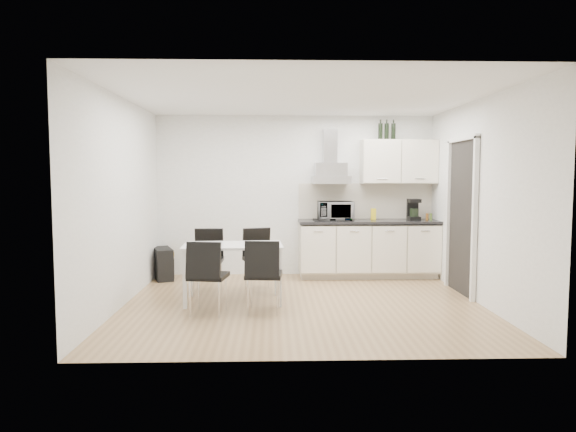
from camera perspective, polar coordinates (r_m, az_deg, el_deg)
name	(u,v)px	position (r m, az deg, el deg)	size (l,w,h in m)	color
ground	(302,304)	(6.62, 1.61, -9.74)	(4.50, 4.50, 0.00)	#A38257
wall_back	(296,196)	(8.42, 0.84, 2.28)	(4.50, 0.10, 2.60)	white
wall_front	(316,214)	(4.43, 3.15, 0.23)	(4.50, 0.10, 2.60)	white
wall_left	(121,202)	(6.68, -18.03, 1.47)	(0.10, 4.00, 2.60)	white
wall_right	(480,202)	(6.93, 20.57, 1.50)	(0.10, 4.00, 2.60)	white
ceiling	(303,97)	(6.48, 1.66, 13.12)	(4.50, 4.50, 0.00)	white
doorway	(461,218)	(7.44, 18.63, -0.19)	(0.08, 1.04, 2.10)	white
kitchenette	(370,225)	(8.32, 9.11, -1.05)	(2.22, 0.64, 2.52)	beige
dining_table	(233,251)	(6.64, -6.14, -3.94)	(1.29, 0.78, 0.75)	white
chair_far_left	(207,261)	(7.25, -8.94, -4.98)	(0.44, 0.50, 0.88)	black
chair_far_right	(260,260)	(7.26, -3.13, -4.92)	(0.44, 0.50, 0.88)	black
chair_near_left	(208,277)	(6.14, -8.83, -6.71)	(0.44, 0.50, 0.88)	black
chair_near_right	(264,276)	(6.15, -2.71, -6.64)	(0.44, 0.50, 0.88)	black
guitar_amp	(163,263)	(8.35, -13.72, -5.15)	(0.44, 0.64, 0.49)	black
floor_speaker	(207,267)	(8.50, -9.03, -5.62)	(0.17, 0.15, 0.28)	black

